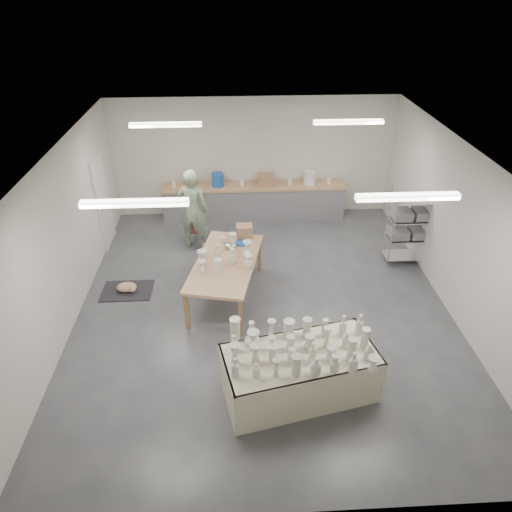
{
  "coord_description": "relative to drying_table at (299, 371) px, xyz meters",
  "views": [
    {
      "loc": [
        -0.51,
        -6.94,
        5.52
      ],
      "look_at": [
        -0.14,
        0.11,
        1.05
      ],
      "focal_mm": 32.0,
      "sensor_mm": 36.0,
      "label": 1
    }
  ],
  "objects": [
    {
      "name": "wire_shelf",
      "position": [
        2.81,
        3.55,
        0.48
      ],
      "size": [
        0.88,
        0.48,
        1.8
      ],
      "color": "silver",
      "rests_on": "ground"
    },
    {
      "name": "potter",
      "position": [
        -1.83,
        4.43,
        0.52
      ],
      "size": [
        0.78,
        0.61,
        1.91
      ],
      "primitive_type": "imported",
      "rotation": [
        0.0,
        0.0,
        2.9
      ],
      "color": "#8BA17D",
      "rests_on": "ground"
    },
    {
      "name": "back_counter",
      "position": [
        -0.4,
        5.83,
        0.05
      ],
      "size": [
        4.6,
        0.6,
        1.24
      ],
      "color": "tan",
      "rests_on": "ground"
    },
    {
      "name": "work_table",
      "position": [
        -1.04,
        2.56,
        0.39
      ],
      "size": [
        1.56,
        2.4,
        1.17
      ],
      "rotation": [
        0.0,
        0.0,
        -0.22
      ],
      "color": "tan",
      "rests_on": "ground"
    },
    {
      "name": "drying_table",
      "position": [
        0.0,
        0.0,
        0.0
      ],
      "size": [
        2.42,
        1.53,
        1.16
      ],
      "rotation": [
        0.0,
        0.0,
        0.22
      ],
      "color": "olive",
      "rests_on": "ground"
    },
    {
      "name": "cat",
      "position": [
        -3.09,
        2.73,
        -0.33
      ],
      "size": [
        0.47,
        0.4,
        0.17
      ],
      "rotation": [
        0.0,
        0.0,
        -0.38
      ],
      "color": "white",
      "rests_on": "rug"
    },
    {
      "name": "red_stool",
      "position": [
        -1.83,
        4.7,
        -0.16
      ],
      "size": [
        0.42,
        0.42,
        0.31
      ],
      "rotation": [
        0.0,
        0.0,
        0.38
      ],
      "color": "red",
      "rests_on": "ground"
    },
    {
      "name": "rug",
      "position": [
        -3.1,
        2.74,
        -0.43
      ],
      "size": [
        1.0,
        0.7,
        0.02
      ],
      "primitive_type": "cube",
      "color": "black",
      "rests_on": "ground"
    },
    {
      "name": "room",
      "position": [
        -0.5,
        2.24,
        1.62
      ],
      "size": [
        8.0,
        8.02,
        3.0
      ],
      "color": "#424449",
      "rests_on": "ground"
    }
  ]
}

